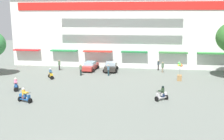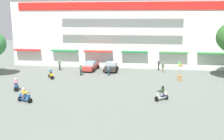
# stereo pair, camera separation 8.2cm
# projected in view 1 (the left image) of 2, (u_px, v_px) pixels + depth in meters

# --- Properties ---
(ground_plane) EXTENTS (128.00, 128.00, 0.00)m
(ground_plane) POSITION_uv_depth(u_px,v_px,m) (98.00, 98.00, 27.76)
(ground_plane) COLOR slate
(colonial_building) EXTENTS (36.98, 18.25, 20.76)m
(colonial_building) POSITION_uv_depth(u_px,v_px,m) (122.00, 14.00, 48.88)
(colonial_building) COLOR white
(colonial_building) RESTS_ON ground
(parked_car_0) EXTENTS (2.46, 4.57, 1.42)m
(parked_car_0) POSITION_uv_depth(u_px,v_px,m) (90.00, 66.00, 41.99)
(parked_car_0) COLOR #B0332D
(parked_car_0) RESTS_ON ground
(parked_car_1) EXTENTS (2.46, 4.12, 1.48)m
(parked_car_1) POSITION_uv_depth(u_px,v_px,m) (111.00, 67.00, 41.32)
(parked_car_1) COLOR #2D2825
(parked_car_1) RESTS_ON ground
(scooter_rider_4) EXTENTS (1.57, 0.97, 1.50)m
(scooter_rider_4) POSITION_uv_depth(u_px,v_px,m) (25.00, 96.00, 26.32)
(scooter_rider_4) COLOR black
(scooter_rider_4) RESTS_ON ground
(scooter_rider_5) EXTENTS (1.22, 1.45, 1.48)m
(scooter_rider_5) POSITION_uv_depth(u_px,v_px,m) (51.00, 74.00, 36.43)
(scooter_rider_5) COLOR black
(scooter_rider_5) RESTS_ON ground
(scooter_rider_6) EXTENTS (1.44, 1.26, 1.55)m
(scooter_rider_6) POSITION_uv_depth(u_px,v_px,m) (162.00, 95.00, 26.90)
(scooter_rider_6) COLOR black
(scooter_rider_6) RESTS_ON ground
(scooter_rider_8) EXTENTS (1.06, 1.42, 1.50)m
(scooter_rider_8) POSITION_uv_depth(u_px,v_px,m) (16.00, 85.00, 30.59)
(scooter_rider_8) COLOR black
(scooter_rider_8) RESTS_ON ground
(pedestrian_0) EXTENTS (0.44, 0.44, 1.66)m
(pedestrian_0) POSITION_uv_depth(u_px,v_px,m) (158.00, 64.00, 42.04)
(pedestrian_0) COLOR #292222
(pedestrian_0) RESTS_ON ground
(pedestrian_1) EXTENTS (0.49, 0.49, 1.69)m
(pedestrian_1) POSITION_uv_depth(u_px,v_px,m) (59.00, 64.00, 42.07)
(pedestrian_1) COLOR black
(pedestrian_1) RESTS_ON ground
(pedestrian_2) EXTENTS (0.42, 0.42, 1.63)m
(pedestrian_2) POSITION_uv_depth(u_px,v_px,m) (108.00, 69.00, 38.13)
(pedestrian_2) COLOR #19343C
(pedestrian_2) RESTS_ON ground
(pedestrian_3) EXTENTS (0.42, 0.42, 1.68)m
(pedestrian_3) POSITION_uv_depth(u_px,v_px,m) (81.00, 69.00, 38.29)
(pedestrian_3) COLOR #1B2B27
(pedestrian_3) RESTS_ON ground
(pedestrian_4) EXTENTS (0.51, 0.51, 1.65)m
(pedestrian_4) POSITION_uv_depth(u_px,v_px,m) (163.00, 67.00, 40.33)
(pedestrian_4) COLOR #80715B
(pedestrian_4) RESTS_ON ground
(balloon_vendor_cart) EXTENTS (0.71, 0.96, 2.57)m
(balloon_vendor_cart) POSITION_uv_depth(u_px,v_px,m) (180.00, 73.00, 35.25)
(balloon_vendor_cart) COLOR olive
(balloon_vendor_cart) RESTS_ON ground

